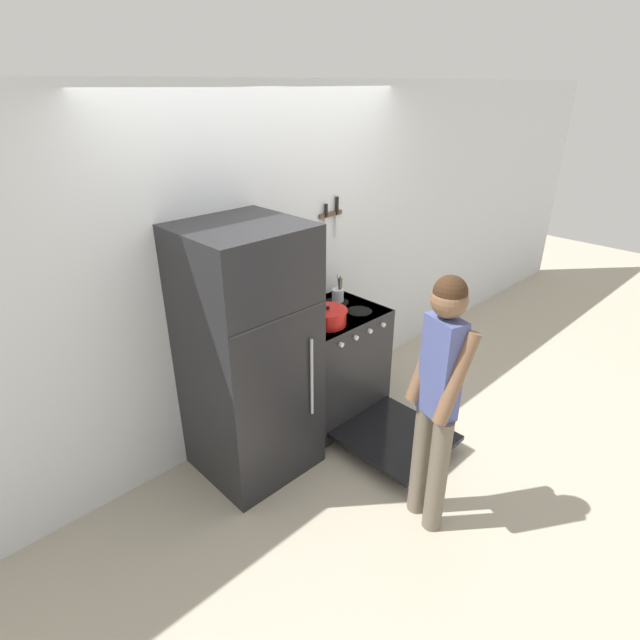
% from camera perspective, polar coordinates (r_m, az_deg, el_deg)
% --- Properties ---
extents(ground_plane, '(14.00, 14.00, 0.00)m').
position_cam_1_polar(ground_plane, '(4.33, -4.51, -10.21)').
color(ground_plane, '#B2A893').
extents(wall_back, '(10.00, 0.06, 2.55)m').
position_cam_1_polar(wall_back, '(3.76, -5.47, 6.01)').
color(wall_back, silver).
rests_on(wall_back, ground_plane).
extents(refrigerator, '(0.74, 0.73, 1.77)m').
position_cam_1_polar(refrigerator, '(3.35, -8.15, -4.04)').
color(refrigerator, black).
rests_on(refrigerator, ground_plane).
extents(stove_range, '(0.77, 1.36, 0.92)m').
position_cam_1_polar(stove_range, '(4.03, 1.75, -5.32)').
color(stove_range, '#232326').
rests_on(stove_range, ground_plane).
extents(dutch_oven_pot, '(0.33, 0.29, 0.15)m').
position_cam_1_polar(dutch_oven_pot, '(3.62, 0.89, 0.37)').
color(dutch_oven_pot, red).
rests_on(dutch_oven_pot, stove_range).
extents(tea_kettle, '(0.20, 0.16, 0.22)m').
position_cam_1_polar(tea_kettle, '(3.79, -1.60, 1.63)').
color(tea_kettle, silver).
rests_on(tea_kettle, stove_range).
extents(utensil_jar, '(0.10, 0.10, 0.23)m').
position_cam_1_polar(utensil_jar, '(4.03, 2.07, 2.94)').
color(utensil_jar, silver).
rests_on(utensil_jar, stove_range).
extents(person, '(0.33, 0.39, 1.65)m').
position_cam_1_polar(person, '(2.91, 13.34, -8.19)').
color(person, '#6B6051').
rests_on(person, ground_plane).
extents(wall_knife_strip, '(0.24, 0.03, 0.32)m').
position_cam_1_polar(wall_knife_strip, '(4.00, 1.30, 12.12)').
color(wall_knife_strip, brown).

